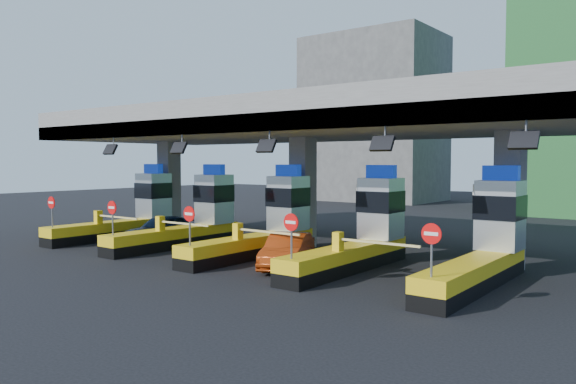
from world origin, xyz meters
The scene contains 10 objects.
ground centered at (0.00, 0.00, 0.00)m, with size 120.00×120.00×0.00m, color black.
toll_canopy centered at (0.00, 2.87, 6.13)m, with size 28.00×12.09×7.00m.
toll_lane_far_left centered at (-10.00, 0.28, 1.40)m, with size 4.43×8.00×4.16m.
toll_lane_left centered at (-5.00, 0.28, 1.40)m, with size 4.43×8.00×4.16m.
toll_lane_center centered at (0.00, 0.28, 1.40)m, with size 4.43×8.00×4.16m.
toll_lane_right centered at (5.00, 0.28, 1.40)m, with size 4.43×8.00×4.16m.
toll_lane_far_right centered at (10.00, 0.28, 1.40)m, with size 4.43×8.00×4.16m.
bg_building_concrete centered at (-14.00, 36.00, 9.00)m, with size 14.00×10.00×18.00m, color #4C4C49.
van centered at (-7.04, -0.08, 0.72)m, with size 1.71×4.25×1.45m, color black.
red_car centered at (2.70, -1.80, 0.70)m, with size 1.47×4.23×1.39m, color #99300B.
Camera 1 is at (16.34, -19.72, 4.30)m, focal length 35.00 mm.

